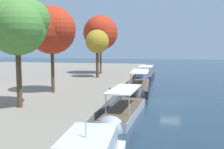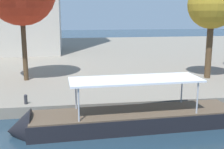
{
  "view_description": "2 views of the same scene",
  "coord_description": "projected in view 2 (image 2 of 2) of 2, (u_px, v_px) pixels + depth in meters",
  "views": [
    {
      "loc": [
        -34.05,
        0.94,
        7.1
      ],
      "look_at": [
        1.03,
        7.8,
        3.23
      ],
      "focal_mm": 42.51,
      "sensor_mm": 36.0,
      "label": 1
    },
    {
      "loc": [
        3.4,
        -12.49,
        7.22
      ],
      "look_at": [
        6.4,
        6.97,
        2.97
      ],
      "focal_mm": 46.28,
      "sensor_mm": 36.0,
      "label": 2
    }
  ],
  "objects": [
    {
      "name": "dock_promenade",
      "position": [
        47.0,
        56.0,
        46.51
      ],
      "size": [
        120.0,
        55.0,
        0.81
      ],
      "primitive_type": "cube",
      "color": "gray",
      "rests_on": "ground_plane"
    },
    {
      "name": "tree_4",
      "position": [
        212.0,
        6.0,
        27.53
      ],
      "size": [
        4.64,
        4.64,
        9.48
      ],
      "color": "#4C3823",
      "rests_on": "dock_promenade"
    },
    {
      "name": "tour_boat_2",
      "position": [
        120.0,
        121.0,
        18.32
      ],
      "size": [
        14.54,
        3.33,
        4.15
      ],
      "rotation": [
        0.0,
        0.0,
        3.18
      ],
      "color": "black",
      "rests_on": "ground_plane"
    },
    {
      "name": "mooring_bollard_1",
      "position": [
        26.0,
        99.0,
        20.54
      ],
      "size": [
        0.25,
        0.25,
        0.72
      ],
      "color": "#2D2D33",
      "rests_on": "dock_promenade"
    }
  ]
}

